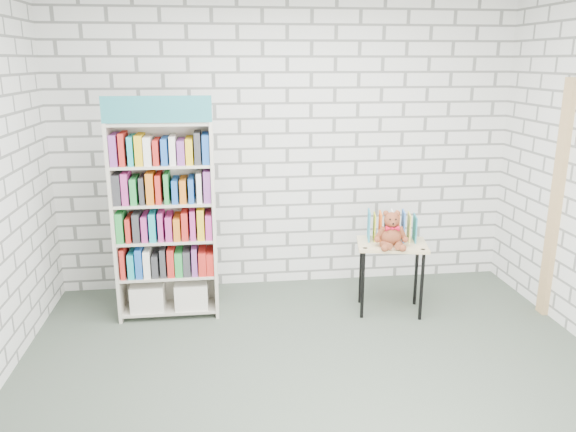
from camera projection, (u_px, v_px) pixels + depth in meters
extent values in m
plane|color=#424D41|center=(322.00, 387.00, 3.98)|extent=(4.50, 4.50, 0.00)
cube|color=silver|center=(287.00, 148.00, 5.51)|extent=(4.50, 0.02, 2.80)
cube|color=silver|center=(448.00, 347.00, 1.69)|extent=(4.50, 0.02, 2.80)
cube|color=beige|center=(116.00, 223.00, 4.85)|extent=(0.03, 0.34, 1.75)
cube|color=beige|center=(214.00, 220.00, 4.95)|extent=(0.03, 0.34, 1.75)
cube|color=beige|center=(167.00, 217.00, 5.05)|extent=(0.87, 0.02, 1.75)
cube|color=teal|center=(157.00, 109.00, 4.48)|extent=(0.87, 0.02, 0.21)
cube|color=beige|center=(171.00, 307.00, 5.12)|extent=(0.82, 0.32, 0.02)
cube|color=beige|center=(169.00, 274.00, 5.03)|extent=(0.82, 0.32, 0.02)
cube|color=beige|center=(167.00, 239.00, 4.94)|extent=(0.82, 0.32, 0.02)
cube|color=beige|center=(164.00, 202.00, 4.85)|extent=(0.82, 0.32, 0.02)
cube|color=beige|center=(162.00, 165.00, 4.76)|extent=(0.82, 0.32, 0.02)
cube|color=beige|center=(160.00, 123.00, 4.67)|extent=(0.82, 0.32, 0.02)
cube|color=silver|center=(148.00, 295.00, 5.06)|extent=(0.29, 0.28, 0.23)
cube|color=silver|center=(192.00, 293.00, 5.10)|extent=(0.29, 0.28, 0.23)
cube|color=orange|center=(168.00, 260.00, 4.98)|extent=(0.82, 0.28, 0.23)
cube|color=#BF338C|center=(166.00, 225.00, 4.90)|extent=(0.82, 0.28, 0.23)
cube|color=#19A5B2|center=(163.00, 188.00, 4.81)|extent=(0.82, 0.28, 0.23)
cube|color=white|center=(161.00, 150.00, 4.72)|extent=(0.82, 0.28, 0.23)
cube|color=#CFB87C|center=(392.00, 245.00, 5.02)|extent=(0.68, 0.53, 0.03)
cylinder|color=black|center=(363.00, 285.00, 4.97)|extent=(0.03, 0.03, 0.63)
cylinder|color=black|center=(361.00, 271.00, 5.28)|extent=(0.03, 0.03, 0.63)
cylinder|color=black|center=(422.00, 287.00, 4.93)|extent=(0.03, 0.03, 0.63)
cylinder|color=black|center=(416.00, 273.00, 5.24)|extent=(0.03, 0.03, 0.63)
cylinder|color=black|center=(365.00, 248.00, 4.88)|extent=(0.04, 0.04, 0.01)
cylinder|color=black|center=(423.00, 250.00, 4.85)|extent=(0.04, 0.04, 0.01)
cube|color=teal|center=(369.00, 226.00, 5.09)|extent=(0.05, 0.19, 0.25)
cube|color=yellow|center=(374.00, 226.00, 5.08)|extent=(0.05, 0.19, 0.25)
cube|color=orange|center=(380.00, 226.00, 5.08)|extent=(0.05, 0.19, 0.25)
cube|color=black|center=(386.00, 226.00, 5.08)|extent=(0.05, 0.19, 0.25)
cube|color=white|center=(392.00, 226.00, 5.07)|extent=(0.05, 0.19, 0.25)
cube|color=#C25022|center=(397.00, 227.00, 5.07)|extent=(0.05, 0.19, 0.25)
cube|color=blue|center=(403.00, 227.00, 5.07)|extent=(0.05, 0.19, 0.25)
cube|color=#FDE254|center=(409.00, 227.00, 5.06)|extent=(0.05, 0.19, 0.25)
cube|color=teal|center=(415.00, 227.00, 5.06)|extent=(0.05, 0.19, 0.25)
ellipsoid|color=brown|center=(391.00, 235.00, 4.92)|extent=(0.19, 0.16, 0.19)
sphere|color=brown|center=(392.00, 220.00, 4.87)|extent=(0.14, 0.14, 0.14)
sphere|color=brown|center=(386.00, 213.00, 4.87)|extent=(0.05, 0.05, 0.05)
sphere|color=brown|center=(397.00, 213.00, 4.87)|extent=(0.05, 0.05, 0.05)
sphere|color=brown|center=(393.00, 223.00, 4.83)|extent=(0.05, 0.05, 0.05)
sphere|color=black|center=(390.00, 219.00, 4.82)|extent=(0.02, 0.02, 0.02)
sphere|color=black|center=(396.00, 219.00, 4.82)|extent=(0.02, 0.02, 0.02)
sphere|color=black|center=(393.00, 224.00, 4.80)|extent=(0.02, 0.02, 0.02)
cylinder|color=brown|center=(380.00, 233.00, 4.89)|extent=(0.10, 0.09, 0.13)
cylinder|color=brown|center=(402.00, 233.00, 4.89)|extent=(0.09, 0.08, 0.13)
sphere|color=brown|center=(377.00, 239.00, 4.89)|extent=(0.05, 0.05, 0.05)
sphere|color=brown|center=(405.00, 239.00, 4.89)|extent=(0.05, 0.05, 0.05)
cylinder|color=brown|center=(386.00, 245.00, 4.84)|extent=(0.08, 0.15, 0.08)
cylinder|color=brown|center=(399.00, 245.00, 4.84)|extent=(0.11, 0.15, 0.08)
sphere|color=brown|center=(385.00, 248.00, 4.78)|extent=(0.07, 0.07, 0.07)
sphere|color=brown|center=(403.00, 248.00, 4.78)|extent=(0.07, 0.07, 0.07)
cone|color=red|center=(389.00, 228.00, 4.84)|extent=(0.06, 0.06, 0.05)
cone|color=red|center=(396.00, 228.00, 4.84)|extent=(0.06, 0.06, 0.05)
sphere|color=red|center=(392.00, 228.00, 4.84)|extent=(0.03, 0.03, 0.03)
cube|color=tan|center=(556.00, 202.00, 4.87)|extent=(0.05, 0.12, 2.10)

